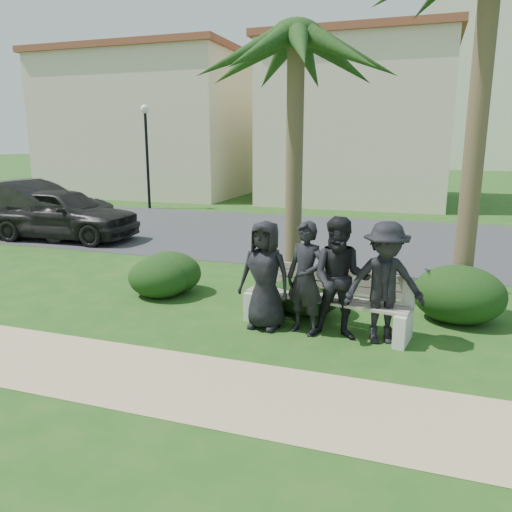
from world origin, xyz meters
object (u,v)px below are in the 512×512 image
at_px(palm_left, 296,38).
at_px(car_b, 28,209).
at_px(man_a, 265,275).
at_px(street_lamp, 146,138).
at_px(man_b, 306,278).
at_px(man_d, 385,283).
at_px(park_bench, 325,303).
at_px(man_c, 340,279).
at_px(car_a, 62,213).

relative_size(palm_left, car_b, 1.11).
distance_m(palm_left, car_b, 10.14).
relative_size(man_a, car_b, 0.33).
xyz_separation_m(man_a, car_b, (-9.13, 4.98, -0.01)).
bearing_deg(palm_left, street_lamp, 132.96).
bearing_deg(man_b, street_lamp, 148.46).
bearing_deg(palm_left, car_b, 163.05).
bearing_deg(man_a, palm_left, 100.60).
distance_m(man_a, car_b, 10.40).
bearing_deg(man_d, street_lamp, 113.87).
relative_size(park_bench, man_c, 1.46).
bearing_deg(street_lamp, man_d, -47.47).
distance_m(man_b, man_c, 0.53).
bearing_deg(man_b, man_d, 19.72).
bearing_deg(street_lamp, park_bench, -49.22).
bearing_deg(man_c, palm_left, 115.62).
bearing_deg(man_a, street_lamp, 134.33).
bearing_deg(car_b, man_b, -121.12).
bearing_deg(man_b, car_a, 169.10).
height_order(car_a, car_b, car_b).
bearing_deg(man_a, man_b, 5.19).
bearing_deg(man_d, man_a, 161.09).
height_order(man_a, palm_left, palm_left).
bearing_deg(park_bench, palm_left, 127.00).
bearing_deg(man_a, park_bench, 24.08).
bearing_deg(man_b, man_c, 14.56).
distance_m(car_a, car_b, 1.33).
bearing_deg(street_lamp, car_a, -80.42).
xyz_separation_m(palm_left, car_b, (-8.99, 2.74, -3.80)).
bearing_deg(palm_left, man_c, -60.33).
relative_size(man_d, car_b, 0.35).
bearing_deg(street_lamp, car_b, -91.42).
xyz_separation_m(man_a, man_b, (0.64, -0.02, 0.01)).
xyz_separation_m(man_c, man_d, (0.62, 0.05, -0.02)).
bearing_deg(park_bench, man_d, -8.71).
distance_m(man_b, palm_left, 4.47).
bearing_deg(man_c, street_lamp, 126.67).
height_order(man_b, palm_left, palm_left).
height_order(man_a, man_c, man_c).
relative_size(man_a, man_b, 0.99).
bearing_deg(street_lamp, man_b, -50.68).
xyz_separation_m(park_bench, palm_left, (-1.04, 1.96, 4.23)).
bearing_deg(man_d, park_bench, 143.58).
bearing_deg(car_b, car_a, -98.82).
bearing_deg(man_c, car_a, 147.18).
relative_size(street_lamp, man_c, 2.37).
distance_m(park_bench, car_a, 9.85).
bearing_deg(car_b, man_c, -120.11).
xyz_separation_m(street_lamp, car_b, (-0.17, -6.73, -2.11)).
bearing_deg(man_d, man_b, 161.92).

